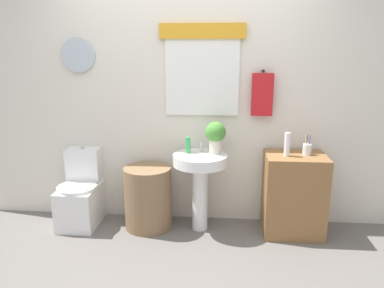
# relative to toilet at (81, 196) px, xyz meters

# --- Properties ---
(ground_plane) EXTENTS (8.00, 8.00, 0.00)m
(ground_plane) POSITION_rel_toilet_xyz_m (1.05, -0.88, -0.29)
(ground_plane) COLOR slate
(back_wall) EXTENTS (4.40, 0.18, 2.60)m
(back_wall) POSITION_rel_toilet_xyz_m (1.05, 0.26, 1.02)
(back_wall) COLOR silver
(back_wall) RESTS_ON ground_plane
(toilet) EXTENTS (0.38, 0.51, 0.77)m
(toilet) POSITION_rel_toilet_xyz_m (0.00, 0.00, 0.00)
(toilet) COLOR white
(toilet) RESTS_ON ground_plane
(laundry_hamper) EXTENTS (0.46, 0.46, 0.62)m
(laundry_hamper) POSITION_rel_toilet_xyz_m (0.69, -0.03, 0.02)
(laundry_hamper) COLOR #846647
(laundry_hamper) RESTS_ON ground_plane
(pedestal_sink) EXTENTS (0.52, 0.52, 0.76)m
(pedestal_sink) POSITION_rel_toilet_xyz_m (1.20, -0.03, 0.28)
(pedestal_sink) COLOR white
(pedestal_sink) RESTS_ON ground_plane
(faucet) EXTENTS (0.03, 0.03, 0.10)m
(faucet) POSITION_rel_toilet_xyz_m (1.20, 0.09, 0.52)
(faucet) COLOR silver
(faucet) RESTS_ON pedestal_sink
(wooden_cabinet) EXTENTS (0.55, 0.44, 0.78)m
(wooden_cabinet) POSITION_rel_toilet_xyz_m (2.09, -0.03, 0.10)
(wooden_cabinet) COLOR olive
(wooden_cabinet) RESTS_ON ground_plane
(soap_bottle) EXTENTS (0.05, 0.05, 0.15)m
(soap_bottle) POSITION_rel_toilet_xyz_m (1.08, 0.02, 0.55)
(soap_bottle) COLOR green
(soap_bottle) RESTS_ON pedestal_sink
(potted_plant) EXTENTS (0.20, 0.20, 0.31)m
(potted_plant) POSITION_rel_toilet_xyz_m (1.34, 0.03, 0.65)
(potted_plant) COLOR beige
(potted_plant) RESTS_ON pedestal_sink
(lotion_bottle) EXTENTS (0.05, 0.05, 0.22)m
(lotion_bottle) POSITION_rel_toilet_xyz_m (1.99, -0.07, 0.59)
(lotion_bottle) COLOR white
(lotion_bottle) RESTS_ON wooden_cabinet
(toothbrush_cup) EXTENTS (0.08, 0.08, 0.19)m
(toothbrush_cup) POSITION_rel_toilet_xyz_m (2.18, -0.01, 0.54)
(toothbrush_cup) COLOR silver
(toothbrush_cup) RESTS_ON wooden_cabinet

